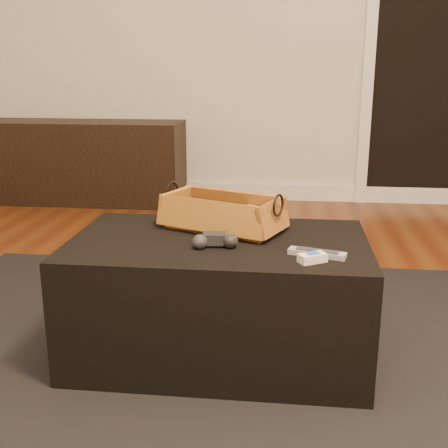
# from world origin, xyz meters

# --- Properties ---
(floor) EXTENTS (5.00, 5.50, 0.01)m
(floor) POSITION_xyz_m (0.00, 0.00, -0.01)
(floor) COLOR brown
(floor) RESTS_ON ground
(back_wall) EXTENTS (5.00, 0.02, 2.70)m
(back_wall) POSITION_xyz_m (0.00, 2.76, 1.35)
(back_wall) COLOR beige
(back_wall) RESTS_ON ground
(baseboard) EXTENTS (5.00, 0.04, 0.12)m
(baseboard) POSITION_xyz_m (0.00, 2.73, 0.06)
(baseboard) COLOR white
(baseboard) RESTS_ON floor
(doorway_opening) EXTENTS (0.82, 0.02, 2.00)m
(doorway_opening) POSITION_xyz_m (1.30, 2.73, 1.02)
(doorway_opening) COLOR black
(doorway_opening) RESTS_ON floor
(door_jamb_left) EXTENTS (0.08, 0.05, 2.05)m
(door_jamb_left) POSITION_xyz_m (0.85, 2.72, 1.02)
(door_jamb_left) COLOR white
(door_jamb_left) RESTS_ON floor
(media_cabinet) EXTENTS (1.54, 0.45, 0.60)m
(media_cabinet) POSITION_xyz_m (-1.25, 2.51, 0.30)
(media_cabinet) COLOR black
(media_cabinet) RESTS_ON floor
(area_rug) EXTENTS (2.60, 2.00, 0.01)m
(area_rug) POSITION_xyz_m (0.08, 0.22, 0.01)
(area_rug) COLOR black
(area_rug) RESTS_ON floor
(ottoman) EXTENTS (1.00, 0.60, 0.42)m
(ottoman) POSITION_xyz_m (0.08, 0.27, 0.22)
(ottoman) COLOR black
(ottoman) RESTS_ON area_rug
(tv_remote) EXTENTS (0.23, 0.12, 0.02)m
(tv_remote) POSITION_xyz_m (0.05, 0.39, 0.46)
(tv_remote) COLOR black
(tv_remote) RESTS_ON wicker_basket
(cloth_bundle) EXTENTS (0.14, 0.13, 0.07)m
(cloth_bundle) POSITION_xyz_m (0.19, 0.38, 0.48)
(cloth_bundle) COLOR #C3B187
(cloth_bundle) RESTS_ON wicker_basket
(wicker_basket) EXTENTS (0.48, 0.37, 0.15)m
(wicker_basket) POSITION_xyz_m (0.08, 0.40, 0.48)
(wicker_basket) COLOR #965221
(wicker_basket) RESTS_ON ottoman
(game_controller) EXTENTS (0.15, 0.10, 0.05)m
(game_controller) POSITION_xyz_m (0.08, 0.18, 0.46)
(game_controller) COLOR black
(game_controller) RESTS_ON ottoman
(silver_remote) EXTENTS (0.18, 0.09, 0.02)m
(silver_remote) POSITION_xyz_m (0.40, 0.14, 0.44)
(silver_remote) COLOR #9A9CA1
(silver_remote) RESTS_ON ottoman
(cream_gadget) EXTENTS (0.09, 0.08, 0.03)m
(cream_gadget) POSITION_xyz_m (0.38, 0.08, 0.45)
(cream_gadget) COLOR white
(cream_gadget) RESTS_ON ottoman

